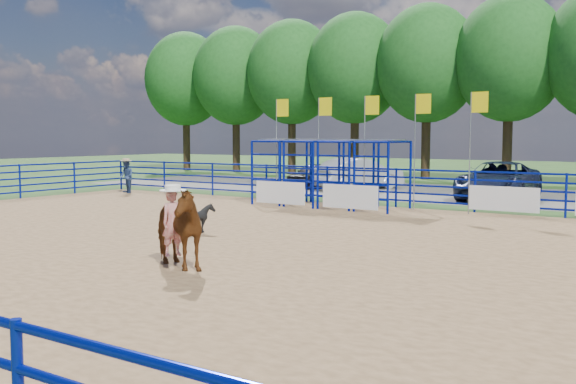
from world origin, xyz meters
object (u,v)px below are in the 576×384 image
(calf, at_px, (199,218))
(car_a, at_px, (314,175))
(horse_and_rider, at_px, (173,224))
(spectator_cowboy, at_px, (126,176))
(car_b, at_px, (358,174))
(car_c, at_px, (499,181))

(calf, bearing_deg, car_a, -1.58)
(horse_and_rider, xyz_separation_m, spectator_cowboy, (-13.85, 11.53, -0.09))
(spectator_cowboy, distance_m, car_b, 11.44)
(horse_and_rider, relative_size, calf, 2.90)
(car_a, relative_size, car_b, 0.79)
(horse_and_rider, bearing_deg, car_c, 84.82)
(horse_and_rider, height_order, car_b, horse_and_rider)
(calf, bearing_deg, car_b, -10.49)
(calf, height_order, car_a, car_a)
(calf, distance_m, car_c, 14.99)
(horse_and_rider, distance_m, calf, 4.75)
(spectator_cowboy, height_order, car_a, spectator_cowboy)
(car_a, relative_size, car_c, 0.66)
(car_a, bearing_deg, spectator_cowboy, -123.22)
(horse_and_rider, distance_m, car_a, 21.41)
(car_b, xyz_separation_m, car_c, (7.36, -1.34, 0.01))
(car_a, bearing_deg, car_b, -2.42)
(horse_and_rider, relative_size, car_a, 0.62)
(car_c, bearing_deg, car_b, 168.33)
(spectator_cowboy, xyz_separation_m, car_a, (5.47, 8.17, -0.18))
(calf, bearing_deg, spectator_cowboy, 34.20)
(horse_and_rider, relative_size, car_c, 0.41)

